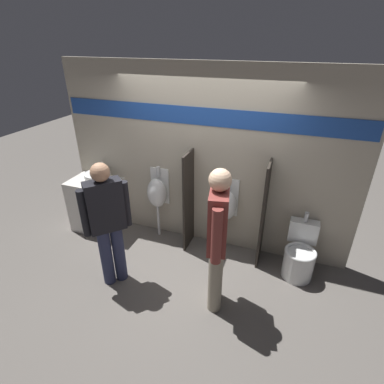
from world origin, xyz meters
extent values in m
plane|color=#5B5651|center=(0.00, 0.00, 0.00)|extent=(16.00, 16.00, 0.00)
cube|color=#B2A893|center=(0.00, 0.60, 1.35)|extent=(4.37, 0.06, 2.70)
cube|color=#1E479E|center=(0.00, 0.56, 2.00)|extent=(4.28, 0.01, 0.24)
cube|color=silver|center=(-1.74, 0.28, 0.44)|extent=(0.80, 0.57, 0.89)
cylinder|color=silver|center=(-1.69, 0.34, 0.95)|extent=(0.41, 0.41, 0.12)
cylinder|color=silver|center=(-1.69, 0.49, 1.08)|extent=(0.03, 0.03, 0.14)
cube|color=black|center=(-1.50, 0.17, 0.90)|extent=(0.07, 0.14, 0.01)
cube|color=#28231E|center=(-0.13, 0.37, 0.77)|extent=(0.03, 0.41, 1.54)
cube|color=#28231E|center=(0.98, 0.37, 0.77)|extent=(0.03, 0.41, 1.54)
cylinder|color=silver|center=(-0.68, 0.43, 0.28)|extent=(0.04, 0.04, 0.56)
ellipsoid|color=silver|center=(-0.68, 0.43, 0.78)|extent=(0.32, 0.26, 0.48)
cube|color=silver|center=(-0.68, 0.56, 0.85)|extent=(0.31, 0.02, 0.60)
cylinder|color=silver|center=(-0.68, 0.52, 1.11)|extent=(0.06, 0.06, 0.16)
cylinder|color=silver|center=(0.43, 0.43, 0.28)|extent=(0.04, 0.04, 0.56)
ellipsoid|color=silver|center=(0.43, 0.43, 0.78)|extent=(0.32, 0.26, 0.48)
cube|color=silver|center=(0.43, 0.56, 0.85)|extent=(0.31, 0.02, 0.60)
cylinder|color=silver|center=(0.43, 0.52, 1.11)|extent=(0.06, 0.06, 0.16)
cylinder|color=silver|center=(1.53, 0.19, 0.20)|extent=(0.41, 0.41, 0.40)
torus|color=silver|center=(1.53, 0.19, 0.42)|extent=(0.42, 0.42, 0.04)
cube|color=silver|center=(1.53, 0.48, 0.56)|extent=(0.39, 0.16, 0.32)
cylinder|color=silver|center=(1.53, 0.46, 0.80)|extent=(0.06, 0.06, 0.14)
cylinder|color=#282D4C|center=(-0.84, -0.78, 0.41)|extent=(0.16, 0.16, 0.83)
cylinder|color=#282D4C|center=(-0.72, -0.66, 0.41)|extent=(0.16, 0.16, 0.83)
cube|color=black|center=(-0.78, -0.72, 1.16)|extent=(0.43, 0.44, 0.66)
cylinder|color=black|center=(-0.95, -0.90, 1.12)|extent=(0.10, 0.10, 0.60)
cylinder|color=black|center=(-0.61, -0.54, 1.12)|extent=(0.10, 0.10, 0.60)
sphere|color=#A87A5B|center=(-0.78, -0.72, 1.60)|extent=(0.22, 0.22, 0.22)
cylinder|color=gray|center=(0.62, -0.73, 0.44)|extent=(0.16, 0.16, 0.88)
cylinder|color=gray|center=(0.58, -0.56, 0.44)|extent=(0.16, 0.16, 0.88)
cube|color=brown|center=(0.60, -0.65, 1.23)|extent=(0.29, 0.49, 0.69)
cylinder|color=brown|center=(0.65, -0.90, 1.19)|extent=(0.11, 0.11, 0.64)
cylinder|color=brown|center=(0.54, -0.39, 1.19)|extent=(0.11, 0.11, 0.64)
sphere|color=beige|center=(0.60, -0.65, 1.69)|extent=(0.24, 0.24, 0.24)
camera|label=1|loc=(1.26, -3.27, 2.96)|focal=28.00mm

